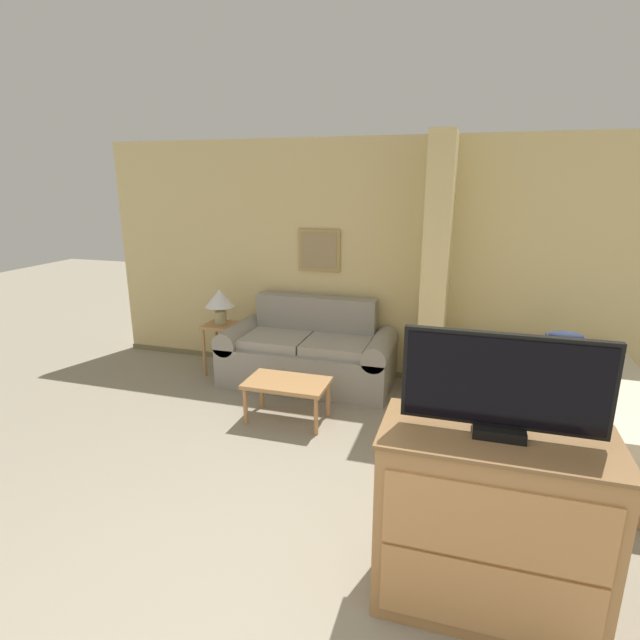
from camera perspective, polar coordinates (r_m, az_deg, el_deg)
wall_back at (r=5.52m, az=7.18°, el=6.54°), size 6.59×0.16×2.60m
wall_partition_pillar at (r=5.07m, az=13.15°, el=5.52°), size 0.24×0.65×2.60m
couch at (r=5.47m, az=-1.33°, el=-3.88°), size 1.86×0.84×0.91m
coffee_table at (r=4.62m, az=-3.78°, el=-7.53°), size 0.75×0.46×0.39m
side_table at (r=5.81m, az=-11.18°, el=-1.65°), size 0.36×0.36×0.59m
table_lamp at (r=5.70m, az=-11.40°, el=2.23°), size 0.33×0.33×0.40m
tv_dresser at (r=2.84m, az=18.74°, el=-21.14°), size 1.12×0.55×0.99m
tv at (r=2.48m, az=20.25°, el=-7.04°), size 0.93×0.16×0.51m
bed at (r=4.69m, az=24.57°, el=-9.25°), size 1.56×2.06×0.58m
backpack at (r=4.66m, az=26.09°, el=-3.31°), size 0.29×0.19×0.37m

